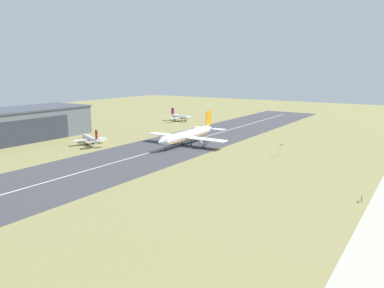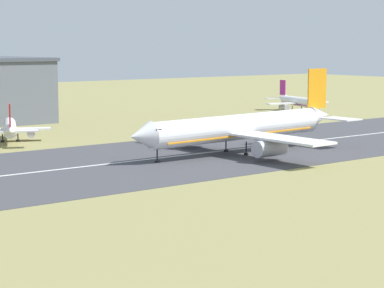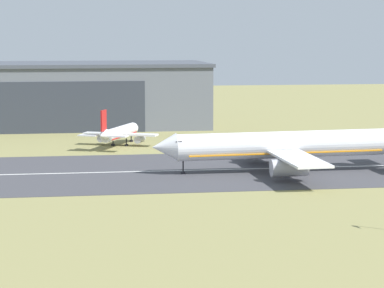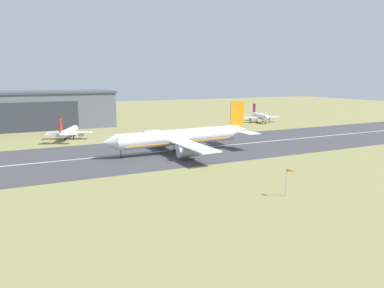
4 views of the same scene
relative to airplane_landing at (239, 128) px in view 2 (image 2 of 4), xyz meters
The scene contains 5 objects.
runway_strip 25.00m from the airplane_landing, behind, with size 397.01×45.33×0.06m, color #3D3D42.
runway_centreline 25.00m from the airplane_landing, behind, with size 357.31×0.70×0.01m, color silver.
airplane_landing is the anchor object (origin of this frame).
airplane_parked_west 89.58m from the airplane_landing, 37.23° to the left, with size 20.64×21.12×9.23m.
airplane_parked_east 49.26m from the airplane_landing, 122.71° to the left, with size 17.85×23.49×8.72m.
Camera 2 is at (-67.45, 18.16, 20.11)m, focal length 70.00 mm.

